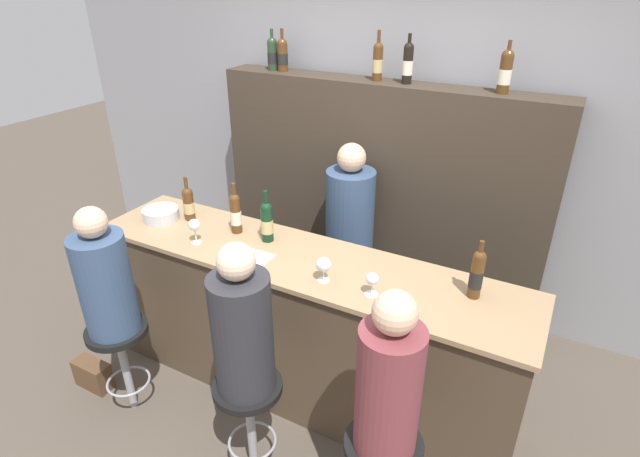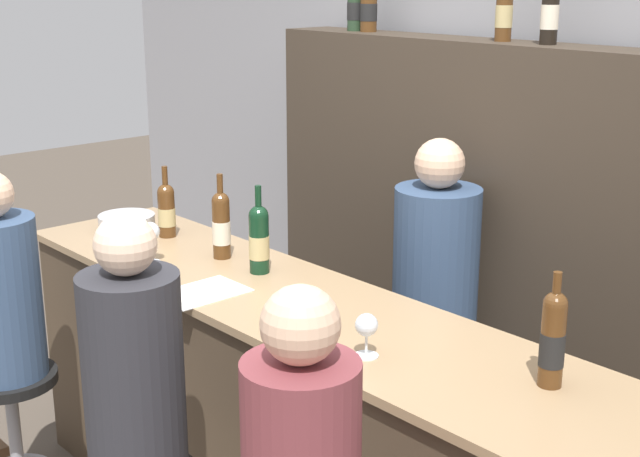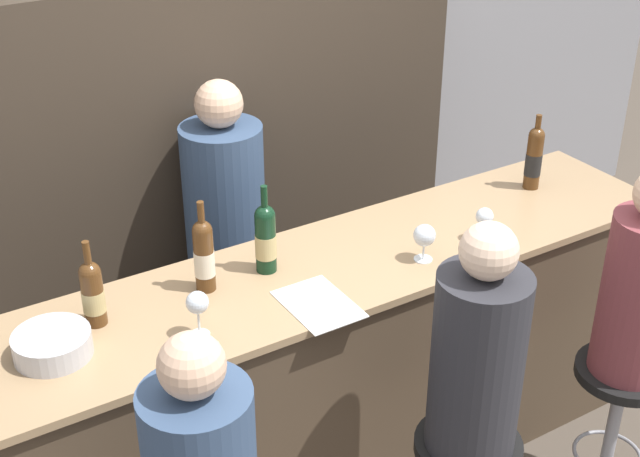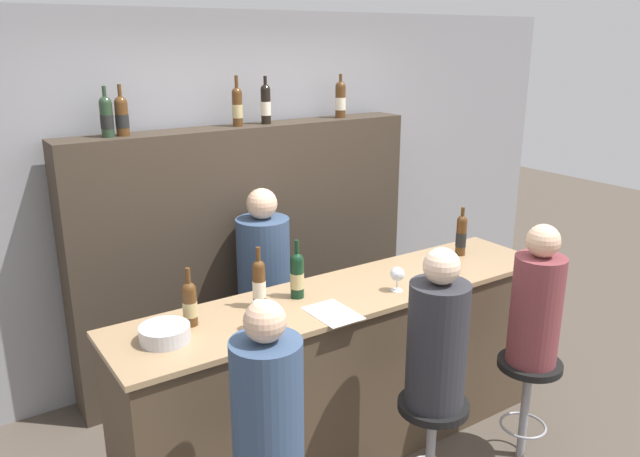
% 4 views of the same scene
% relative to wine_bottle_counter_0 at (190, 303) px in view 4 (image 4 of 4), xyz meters
% --- Properties ---
extents(wall_back, '(6.40, 0.05, 2.60)m').
position_rel_wine_bottle_counter_0_xyz_m(wall_back, '(0.91, 1.34, 0.15)').
color(wall_back, gray).
rests_on(wall_back, ground_plane).
extents(bar_counter, '(2.74, 0.61, 1.03)m').
position_rel_wine_bottle_counter_0_xyz_m(bar_counter, '(0.91, -0.09, -0.63)').
color(bar_counter, '#473828').
rests_on(bar_counter, ground_plane).
extents(back_bar_cabinet, '(2.56, 0.28, 1.84)m').
position_rel_wine_bottle_counter_0_xyz_m(back_bar_cabinet, '(0.91, 1.12, -0.23)').
color(back_bar_cabinet, '#382D23').
rests_on(back_bar_cabinet, ground_plane).
extents(wine_bottle_counter_0, '(0.07, 0.07, 0.30)m').
position_rel_wine_bottle_counter_0_xyz_m(wine_bottle_counter_0, '(0.00, 0.00, 0.00)').
color(wine_bottle_counter_0, '#4C2D14').
rests_on(wine_bottle_counter_0, bar_counter).
extents(wine_bottle_counter_1, '(0.07, 0.07, 0.34)m').
position_rel_wine_bottle_counter_0_xyz_m(wine_bottle_counter_1, '(0.39, -0.00, 0.02)').
color(wine_bottle_counter_1, '#4C2D14').
rests_on(wine_bottle_counter_1, bar_counter).
extents(wine_bottle_counter_2, '(0.08, 0.08, 0.33)m').
position_rel_wine_bottle_counter_0_xyz_m(wine_bottle_counter_2, '(0.63, -0.00, 0.01)').
color(wine_bottle_counter_2, black).
rests_on(wine_bottle_counter_2, bar_counter).
extents(wine_bottle_counter_3, '(0.07, 0.07, 0.33)m').
position_rel_wine_bottle_counter_0_xyz_m(wine_bottle_counter_3, '(1.90, -0.00, 0.02)').
color(wine_bottle_counter_3, '#4C2D14').
rests_on(wine_bottle_counter_3, bar_counter).
extents(wine_bottle_backbar_0, '(0.08, 0.08, 0.30)m').
position_rel_wine_bottle_counter_0_xyz_m(wine_bottle_backbar_0, '(-0.02, 1.12, 0.81)').
color(wine_bottle_backbar_0, '#233823').
rests_on(wine_bottle_backbar_0, back_bar_cabinet).
extents(wine_bottle_backbar_1, '(0.08, 0.08, 0.31)m').
position_rel_wine_bottle_counter_0_xyz_m(wine_bottle_backbar_1, '(0.07, 1.12, 0.81)').
color(wine_bottle_backbar_1, '#4C2D14').
rests_on(wine_bottle_backbar_1, back_bar_cabinet).
extents(wine_bottle_backbar_2, '(0.07, 0.07, 0.34)m').
position_rel_wine_bottle_counter_0_xyz_m(wine_bottle_backbar_2, '(0.86, 1.12, 0.82)').
color(wine_bottle_backbar_2, '#4C2D14').
rests_on(wine_bottle_backbar_2, back_bar_cabinet).
extents(wine_bottle_backbar_3, '(0.07, 0.07, 0.33)m').
position_rel_wine_bottle_counter_0_xyz_m(wine_bottle_backbar_3, '(1.07, 1.12, 0.83)').
color(wine_bottle_backbar_3, black).
rests_on(wine_bottle_backbar_3, back_bar_cabinet).
extents(wine_bottle_backbar_4, '(0.08, 0.08, 0.32)m').
position_rel_wine_bottle_counter_0_xyz_m(wine_bottle_backbar_4, '(1.71, 1.12, 0.82)').
color(wine_bottle_backbar_4, '#4C2D14').
rests_on(wine_bottle_backbar_4, back_bar_cabinet).
extents(wine_glass_0, '(0.07, 0.07, 0.16)m').
position_rel_wine_bottle_counter_0_xyz_m(wine_glass_0, '(0.26, -0.24, 0.00)').
color(wine_glass_0, silver).
rests_on(wine_glass_0, bar_counter).
extents(wine_glass_1, '(0.08, 0.08, 0.14)m').
position_rel_wine_bottle_counter_0_xyz_m(wine_glass_1, '(1.15, -0.24, -0.02)').
color(wine_glass_1, silver).
rests_on(wine_glass_1, bar_counter).
extents(wine_glass_2, '(0.07, 0.07, 0.13)m').
position_rel_wine_bottle_counter_0_xyz_m(wine_glass_2, '(1.43, -0.24, -0.03)').
color(wine_glass_2, silver).
rests_on(wine_glass_2, bar_counter).
extents(metal_bowl, '(0.24, 0.24, 0.08)m').
position_rel_wine_bottle_counter_0_xyz_m(metal_bowl, '(-0.17, -0.10, -0.08)').
color(metal_bowl, '#B7B7BC').
rests_on(metal_bowl, bar_counter).
extents(tasting_menu, '(0.21, 0.30, 0.00)m').
position_rel_wine_bottle_counter_0_xyz_m(tasting_menu, '(0.67, -0.29, -0.12)').
color(tasting_menu, white).
rests_on(tasting_menu, bar_counter).
extents(guest_seated_left, '(0.30, 0.30, 0.79)m').
position_rel_wine_bottle_counter_0_xyz_m(guest_seated_left, '(0.02, -0.75, -0.17)').
color(guest_seated_left, '#334766').
rests_on(guest_seated_left, bar_stool_left).
extents(bar_stool_middle, '(0.37, 0.37, 0.64)m').
position_rel_wine_bottle_counter_0_xyz_m(bar_stool_middle, '(0.98, -0.75, -0.65)').
color(bar_stool_middle, gray).
rests_on(bar_stool_middle, ground_plane).
extents(guest_seated_middle, '(0.30, 0.30, 0.83)m').
position_rel_wine_bottle_counter_0_xyz_m(guest_seated_middle, '(0.98, -0.75, -0.15)').
color(guest_seated_middle, '#28282D').
rests_on(guest_seated_middle, bar_stool_middle).
extents(bar_stool_right, '(0.37, 0.37, 0.64)m').
position_rel_wine_bottle_counter_0_xyz_m(bar_stool_right, '(1.73, -0.75, -0.65)').
color(bar_stool_right, gray).
rests_on(bar_stool_right, ground_plane).
extents(guest_seated_right, '(0.28, 0.28, 0.82)m').
position_rel_wine_bottle_counter_0_xyz_m(guest_seated_right, '(1.73, -0.75, -0.15)').
color(guest_seated_right, brown).
rests_on(guest_seated_right, bar_stool_right).
extents(bartender, '(0.36, 0.36, 1.47)m').
position_rel_wine_bottle_counter_0_xyz_m(bartender, '(0.84, 0.77, -0.48)').
color(bartender, '#334766').
rests_on(bartender, ground_plane).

